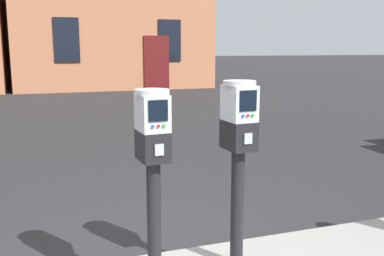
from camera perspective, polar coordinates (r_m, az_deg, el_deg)
The scene contains 2 objects.
parking_meter_near_kerb at distance 2.77m, azimuth -5.07°, elevation -3.03°, with size 0.23×0.26×1.25m.
parking_meter_twin_adjacent at distance 2.96m, azimuth 6.04°, elevation -1.65°, with size 0.23×0.26×1.29m.
Camera 1 is at (-0.65, -2.77, 1.64)m, focal length 41.28 mm.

